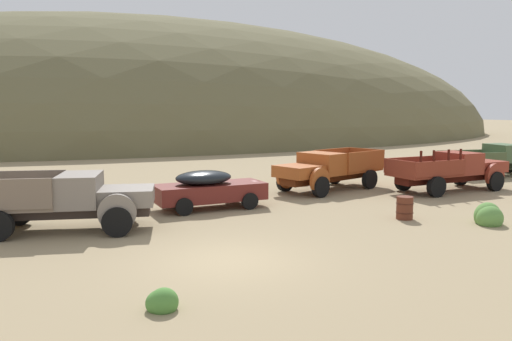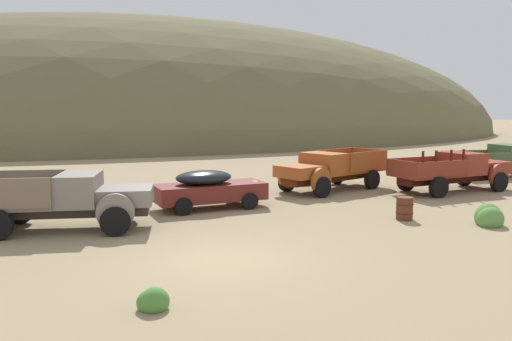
{
  "view_description": "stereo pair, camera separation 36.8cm",
  "coord_description": "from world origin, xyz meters",
  "views": [
    {
      "loc": [
        -5.08,
        -12.06,
        4.03
      ],
      "look_at": [
        3.68,
        5.83,
        1.58
      ],
      "focal_mm": 35.43,
      "sensor_mm": 36.0,
      "label": 1
    },
    {
      "loc": [
        -4.75,
        -12.22,
        4.03
      ],
      "look_at": [
        3.68,
        5.83,
        1.58
      ],
      "focal_mm": 35.43,
      "sensor_mm": 36.0,
      "label": 2
    }
  ],
  "objects": [
    {
      "name": "bush_back_edge",
      "position": [
        9.87,
        -0.08,
        0.24
      ],
      "size": [
        1.07,
        1.05,
        0.97
      ],
      "color": "#5B8E42",
      "rests_on": "ground"
    },
    {
      "name": "truck_primer_gray",
      "position": [
        -3.2,
        5.33,
        1.02
      ],
      "size": [
        6.14,
        3.77,
        1.91
      ],
      "rotation": [
        0.0,
        0.0,
        -0.29
      ],
      "color": "#3D322D",
      "rests_on": "ground"
    },
    {
      "name": "ground_plane",
      "position": [
        0.0,
        0.0,
        0.0
      ],
      "size": [
        300.0,
        300.0,
        0.0
      ],
      "primitive_type": "plane",
      "color": "#998460"
    },
    {
      "name": "car_oxblood",
      "position": [
        2.23,
        6.82,
        0.81
      ],
      "size": [
        4.7,
        1.96,
        1.57
      ],
      "rotation": [
        0.0,
        0.0,
        -0.01
      ],
      "color": "maroon",
      "rests_on": "ground"
    },
    {
      "name": "truck_weathered_green",
      "position": [
        21.56,
        8.6,
        1.0
      ],
      "size": [
        6.79,
        3.39,
        1.89
      ],
      "rotation": [
        0.0,
        0.0,
        -0.19
      ],
      "color": "#232B1B",
      "rests_on": "ground"
    },
    {
      "name": "truck_rust_red",
      "position": [
        14.7,
        5.8,
        1.0
      ],
      "size": [
        6.45,
        2.43,
        2.16
      ],
      "rotation": [
        0.0,
        0.0,
        0.01
      ],
      "color": "#42140D",
      "rests_on": "ground"
    },
    {
      "name": "bush_near_barrel",
      "position": [
        8.8,
        11.14,
        0.33
      ],
      "size": [
        1.2,
        1.35,
        1.24
      ],
      "color": "#4C8438",
      "rests_on": "ground"
    },
    {
      "name": "truck_oxide_orange",
      "position": [
        8.68,
        8.52,
        1.02
      ],
      "size": [
        6.46,
        3.81,
        1.91
      ],
      "rotation": [
        0.0,
        0.0,
        3.42
      ],
      "color": "#51220D",
      "rests_on": "ground"
    },
    {
      "name": "bush_front_right",
      "position": [
        -2.5,
        -2.48,
        0.15
      ],
      "size": [
        0.66,
        0.6,
        0.59
      ],
      "color": "#4C8438",
      "rests_on": "ground"
    },
    {
      "name": "hill_center",
      "position": [
        13.64,
        57.7,
        0.0
      ],
      "size": [
        111.33,
        58.63,
        31.8
      ],
      "primitive_type": "ellipsoid",
      "color": "brown",
      "rests_on": "ground"
    },
    {
      "name": "oil_drum_by_truck",
      "position": [
        7.78,
        1.84,
        0.42
      ],
      "size": [
        0.64,
        0.64,
        0.84
      ],
      "color": "#5B2819",
      "rests_on": "ground"
    }
  ]
}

